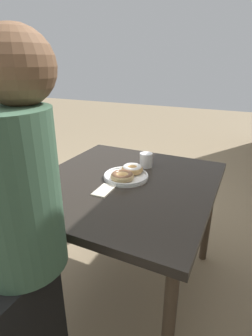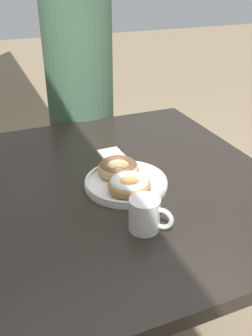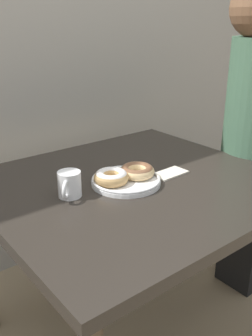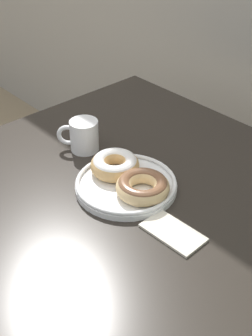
{
  "view_description": "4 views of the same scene",
  "coord_description": "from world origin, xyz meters",
  "px_view_note": "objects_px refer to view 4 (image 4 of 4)",
  "views": [
    {
      "loc": [
        1.15,
        0.89,
        1.32
      ],
      "look_at": [
        -0.04,
        0.32,
        0.78
      ],
      "focal_mm": 28.0,
      "sensor_mm": 36.0,
      "label": 1
    },
    {
      "loc": [
        -0.91,
        0.68,
        1.3
      ],
      "look_at": [
        -0.04,
        0.32,
        0.78
      ],
      "focal_mm": 40.0,
      "sensor_mm": 36.0,
      "label": 2
    },
    {
      "loc": [
        -0.79,
        -0.63,
        1.26
      ],
      "look_at": [
        -0.04,
        0.32,
        0.78
      ],
      "focal_mm": 40.0,
      "sensor_mm": 36.0,
      "label": 3
    },
    {
      "loc": [
        0.63,
        -0.28,
        1.4
      ],
      "look_at": [
        -0.04,
        0.32,
        0.78
      ],
      "focal_mm": 50.0,
      "sensor_mm": 36.0,
      "label": 4
    }
  ],
  "objects_px": {
    "donut_plate": "(127,179)",
    "napkin": "(173,232)",
    "coffee_mug": "(83,135)",
    "dining_table": "(138,218)"
  },
  "relations": [
    {
      "from": "coffee_mug",
      "to": "dining_table",
      "type": "bearing_deg",
      "value": -6.57
    },
    {
      "from": "napkin",
      "to": "coffee_mug",
      "type": "bearing_deg",
      "value": 170.44
    },
    {
      "from": "dining_table",
      "to": "donut_plate",
      "type": "height_order",
      "value": "donut_plate"
    },
    {
      "from": "dining_table",
      "to": "coffee_mug",
      "type": "xyz_separation_m",
      "value": [
        -0.25,
        0.03,
        0.12
      ]
    },
    {
      "from": "donut_plate",
      "to": "napkin",
      "type": "bearing_deg",
      "value": -11.34
    },
    {
      "from": "dining_table",
      "to": "coffee_mug",
      "type": "relative_size",
      "value": 10.75
    },
    {
      "from": "coffee_mug",
      "to": "donut_plate",
      "type": "bearing_deg",
      "value": -7.95
    },
    {
      "from": "donut_plate",
      "to": "coffee_mug",
      "type": "height_order",
      "value": "coffee_mug"
    },
    {
      "from": "dining_table",
      "to": "donut_plate",
      "type": "bearing_deg",
      "value": -178.93
    },
    {
      "from": "coffee_mug",
      "to": "napkin",
      "type": "distance_m",
      "value": 0.4
    }
  ]
}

